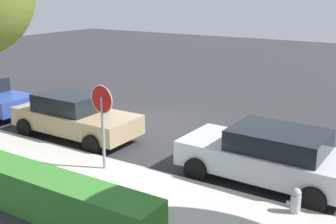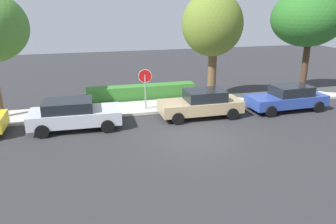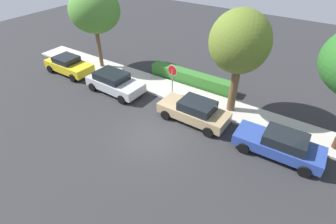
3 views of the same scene
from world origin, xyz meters
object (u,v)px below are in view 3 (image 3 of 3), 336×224
object	(u,v)px
parked_car_silver	(114,82)
street_tree_near_corner	(240,43)
fire_hydrant	(117,76)
parked_car_yellow	(69,65)
parked_car_blue	(280,144)
stop_sign	(172,76)
parked_car_tan	(194,111)
street_tree_far	(95,10)

from	to	relation	value
parked_car_silver	street_tree_near_corner	size ratio (longest dim) A/B	0.67
fire_hydrant	parked_car_yellow	bearing A→B (deg)	-163.01
parked_car_blue	street_tree_near_corner	world-z (taller)	street_tree_near_corner
stop_sign	parked_car_silver	bearing A→B (deg)	-155.99
parked_car_tan	parked_car_yellow	world-z (taller)	parked_car_tan
street_tree_near_corner	fire_hydrant	distance (m)	10.24
parked_car_tan	street_tree_near_corner	xyz separation A→B (m)	(1.42, 2.32, 3.96)
stop_sign	street_tree_far	xyz separation A→B (m)	(-7.77, 0.81, 3.10)
stop_sign	parked_car_tan	distance (m)	3.36
parked_car_silver	street_tree_far	xyz separation A→B (m)	(-3.82, 2.57, 4.01)
parked_car_silver	parked_car_yellow	xyz separation A→B (m)	(-5.27, 0.14, -0.04)
parked_car_silver	parked_car_tan	bearing A→B (deg)	0.33
parked_car_yellow	fire_hydrant	world-z (taller)	parked_car_yellow
stop_sign	fire_hydrant	xyz separation A→B (m)	(-5.06, -0.35, -1.32)
stop_sign	parked_car_yellow	distance (m)	9.40
parked_car_yellow	street_tree_far	world-z (taller)	street_tree_far
parked_car_yellow	street_tree_near_corner	bearing A→B (deg)	9.39
parked_car_silver	fire_hydrant	size ratio (longest dim) A/B	6.21
parked_car_blue	fire_hydrant	size ratio (longest dim) A/B	6.40
street_tree_far	parked_car_yellow	bearing A→B (deg)	-120.88
parked_car_yellow	fire_hydrant	bearing A→B (deg)	16.99
stop_sign	street_tree_far	bearing A→B (deg)	174.07
parked_car_tan	fire_hydrant	distance (m)	7.93
street_tree_near_corner	parked_car_blue	bearing A→B (deg)	-32.96
stop_sign	parked_car_blue	world-z (taller)	stop_sign
stop_sign	fire_hydrant	distance (m)	5.24
street_tree_far	fire_hydrant	xyz separation A→B (m)	(2.70, -1.15, -4.41)
parked_car_tan	parked_car_silver	size ratio (longest dim) A/B	1.01
stop_sign	street_tree_near_corner	world-z (taller)	street_tree_near_corner
parked_car_blue	stop_sign	bearing A→B (deg)	166.71
parked_car_tan	parked_car_blue	world-z (taller)	parked_car_tan
street_tree_far	street_tree_near_corner	bearing A→B (deg)	-1.01
parked_car_tan	parked_car_yellow	xyz separation A→B (m)	(-11.95, 0.11, -0.03)
parked_car_blue	street_tree_near_corner	size ratio (longest dim) A/B	0.69
fire_hydrant	parked_car_tan	bearing A→B (deg)	-9.99
parked_car_tan	parked_car_yellow	size ratio (longest dim) A/B	1.06
parked_car_blue	street_tree_far	size ratio (longest dim) A/B	0.70
street_tree_far	fire_hydrant	bearing A→B (deg)	-23.08
street_tree_near_corner	street_tree_far	xyz separation A→B (m)	(-11.92, 0.21, 0.06)
parked_car_tan	parked_car_silver	world-z (taller)	parked_car_tan
parked_car_silver	parked_car_blue	bearing A→B (deg)	-0.61
stop_sign	parked_car_tan	world-z (taller)	stop_sign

